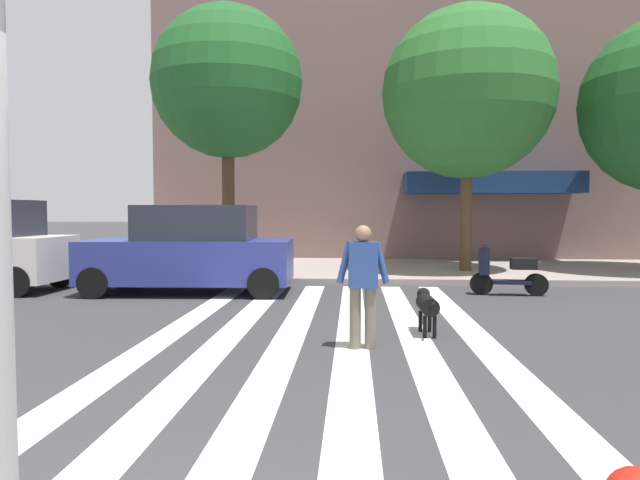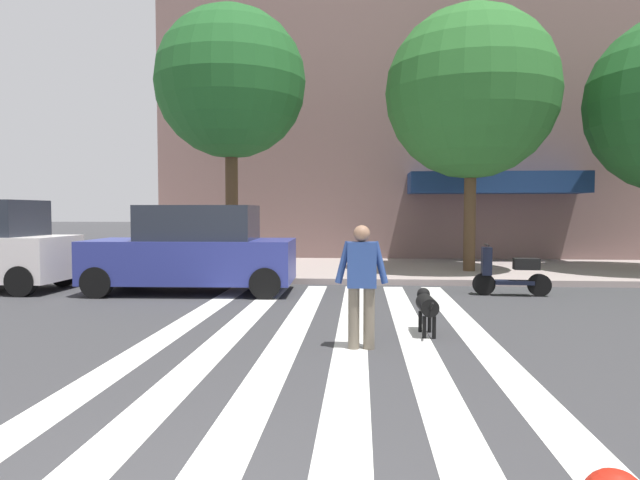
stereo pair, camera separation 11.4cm
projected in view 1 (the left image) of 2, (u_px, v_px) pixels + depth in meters
The scene contains 9 objects.
ground_plane at pixel (279, 334), 8.29m from camera, with size 160.00×160.00×0.00m, color #353538.
sidewalk_far at pixel (317, 269), 16.83m from camera, with size 80.00×6.00×0.15m, color #A0908B.
crosswalk_stripes at pixel (321, 335), 8.25m from camera, with size 4.95×10.56×0.01m.
parked_car_behind_first at pixel (191, 251), 12.44m from camera, with size 4.56×2.12×1.95m.
parked_scooter at pixel (509, 273), 12.07m from camera, with size 1.63×0.50×1.11m.
street_tree_nearest at pixel (227, 83), 15.22m from camera, with size 4.10×4.10×7.21m.
street_tree_middle at pixel (468, 94), 15.42m from camera, with size 4.71×4.71×7.27m.
pedestrian_dog_walker at pixel (363, 279), 7.37m from camera, with size 0.71×0.25×1.64m.
dog_on_leash at pixel (427, 305), 8.27m from camera, with size 0.28×1.00×0.65m.
Camera 1 is at (1.09, -2.57, 1.83)m, focal length 31.46 mm.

